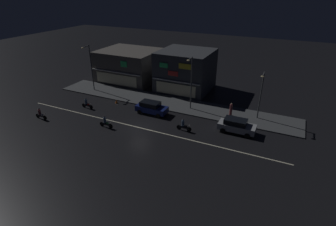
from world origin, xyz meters
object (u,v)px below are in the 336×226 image
(motorcycle_opposite_lane, at_px, (41,114))
(parked_car_near_kerb, at_px, (236,126))
(streetlamp_mid, at_px, (191,79))
(streetlamp_east, at_px, (261,92))
(traffic_cone, at_px, (116,101))
(parked_car_trailing, at_px, (151,107))
(streetlamp_west, at_px, (90,64))
(motorcycle_following, at_px, (184,126))
(motorcycle_lead, at_px, (87,104))
(pedestrian_on_sidewalk, at_px, (231,110))
(motorcycle_trailing_far, at_px, (106,123))

(motorcycle_opposite_lane, bearing_deg, parked_car_near_kerb, -170.53)
(streetlamp_mid, distance_m, motorcycle_opposite_lane, 20.21)
(streetlamp_east, distance_m, traffic_cone, 20.22)
(streetlamp_mid, distance_m, parked_car_near_kerb, 8.81)
(parked_car_trailing, bearing_deg, streetlamp_west, -14.75)
(streetlamp_mid, height_order, motorcycle_following, streetlamp_mid)
(motorcycle_opposite_lane, height_order, traffic_cone, motorcycle_opposite_lane)
(motorcycle_lead, relative_size, motorcycle_following, 1.00)
(streetlamp_mid, distance_m, streetlamp_east, 9.03)
(pedestrian_on_sidewalk, relative_size, motorcycle_opposite_lane, 0.93)
(streetlamp_east, relative_size, traffic_cone, 11.27)
(motorcycle_lead, relative_size, motorcycle_opposite_lane, 1.00)
(streetlamp_west, relative_size, motorcycle_trailing_far, 3.85)
(streetlamp_east, xyz_separation_m, traffic_cone, (-19.59, -3.48, -3.58))
(streetlamp_mid, distance_m, motorcycle_lead, 15.04)
(pedestrian_on_sidewalk, relative_size, parked_car_near_kerb, 0.41)
(streetlamp_mid, distance_m, motorcycle_trailing_far, 12.44)
(parked_car_trailing, relative_size, traffic_cone, 7.82)
(streetlamp_west, bearing_deg, parked_car_trailing, -14.75)
(streetlamp_mid, height_order, motorcycle_opposite_lane, streetlamp_mid)
(streetlamp_mid, distance_m, parked_car_trailing, 6.50)
(streetlamp_west, height_order, pedestrian_on_sidewalk, streetlamp_west)
(parked_car_trailing, relative_size, motorcycle_opposite_lane, 2.26)
(streetlamp_east, height_order, motorcycle_lead, streetlamp_east)
(streetlamp_east, distance_m, motorcycle_following, 10.59)
(streetlamp_west, xyz_separation_m, traffic_cone, (6.43, -2.57, -4.16))
(motorcycle_opposite_lane, relative_size, motorcycle_trailing_far, 1.00)
(motorcycle_opposite_lane, bearing_deg, parked_car_trailing, -155.98)
(parked_car_trailing, bearing_deg, pedestrian_on_sidewalk, -159.50)
(parked_car_near_kerb, relative_size, motorcycle_following, 2.26)
(streetlamp_west, xyz_separation_m, motorcycle_opposite_lane, (0.55, -11.03, -3.81))
(motorcycle_lead, xyz_separation_m, motorcycle_trailing_far, (5.91, -3.43, 0.00))
(streetlamp_east, distance_m, pedestrian_on_sidewalk, 4.45)
(parked_car_trailing, bearing_deg, motorcycle_opposite_lane, 32.06)
(streetlamp_east, xyz_separation_m, motorcycle_opposite_lane, (-25.47, -11.94, -3.23))
(streetlamp_west, xyz_separation_m, motorcycle_trailing_far, (9.62, -9.22, -3.81))
(motorcycle_lead, bearing_deg, streetlamp_east, 12.05)
(pedestrian_on_sidewalk, xyz_separation_m, parked_car_near_kerb, (1.61, -3.87, -0.09))
(traffic_cone, bearing_deg, motorcycle_following, -15.21)
(parked_car_trailing, xyz_separation_m, motorcycle_trailing_far, (-3.17, -5.86, -0.24))
(streetlamp_west, height_order, streetlamp_mid, streetlamp_mid)
(motorcycle_lead, height_order, motorcycle_following, same)
(parked_car_near_kerb, bearing_deg, motorcycle_following, 21.96)
(parked_car_trailing, height_order, motorcycle_opposite_lane, parked_car_trailing)
(streetlamp_east, height_order, motorcycle_opposite_lane, streetlamp_east)
(streetlamp_west, height_order, streetlamp_east, streetlamp_west)
(motorcycle_following, bearing_deg, motorcycle_trailing_far, -163.01)
(motorcycle_opposite_lane, bearing_deg, streetlamp_west, -95.18)
(motorcycle_opposite_lane, distance_m, traffic_cone, 10.31)
(streetlamp_east, xyz_separation_m, parked_car_trailing, (-13.24, -4.28, -2.99))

